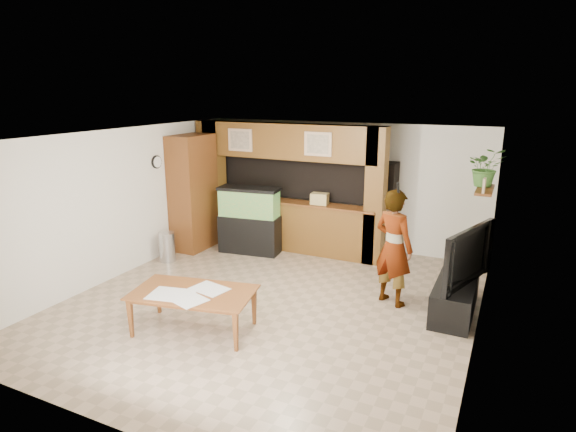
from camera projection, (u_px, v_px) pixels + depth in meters
The scene contains 22 objects.
floor at pixel (271, 302), 7.58m from camera, with size 6.50×6.50×0.00m, color gray.
ceiling at pixel (269, 136), 6.91m from camera, with size 6.50×6.50×0.00m, color white.
wall_back at pixel (342, 185), 10.08m from camera, with size 6.00×6.00×0.00m, color silver.
wall_left at pixel (120, 203), 8.50m from camera, with size 6.50×6.50×0.00m, color silver.
wall_right at pixel (483, 251), 6.00m from camera, with size 6.50×6.50×0.00m, color silver.
partition at pixel (288, 186), 9.94m from camera, with size 4.20×0.99×2.60m.
wall_clock at pixel (157, 162), 9.20m from camera, with size 0.05×0.25×0.25m.
wall_shelf at pixel (485, 190), 7.66m from camera, with size 0.25×0.90×0.04m, color brown.
pantry_cabinet at pixel (193, 193), 9.92m from camera, with size 0.59×0.97×2.36m, color brown.
trash_can at pixel (167, 247), 9.32m from camera, with size 0.31×0.31×0.57m, color #B2B2B7.
aquarium at pixel (250, 221), 9.74m from camera, with size 1.22×0.46×1.36m.
tv_stand at pixel (455, 297), 7.18m from camera, with size 0.55×1.51×0.50m, color black.
television at pixel (459, 254), 7.01m from camera, with size 1.48×0.19×0.85m, color black.
photo_frame at pixel (484, 186), 7.32m from camera, with size 0.03×0.17×0.22m, color tan.
potted_plant at pixel (486, 167), 7.75m from camera, with size 0.57×0.49×0.63m, color #3D702D.
person at pixel (394, 247), 7.34m from camera, with size 0.67×0.44×1.83m, color #958152.
microphone at pixel (398, 188), 6.94m from camera, with size 0.04×0.04×0.18m, color black.
dining_table at pixel (193, 312), 6.60m from camera, with size 1.66×0.93×0.58m, color brown.
newspaper_a at pixel (171, 294), 6.45m from camera, with size 0.59×0.43×0.01m, color silver.
newspaper_b at pixel (187, 299), 6.32m from camera, with size 0.52×0.38×0.01m, color silver.
newspaper_c at pixel (210, 289), 6.63m from camera, with size 0.50×0.36×0.01m, color silver.
counter_box at pixel (320, 199), 9.50m from camera, with size 0.33×0.22×0.22m, color tan.
Camera 1 is at (3.24, -6.18, 3.27)m, focal length 30.00 mm.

